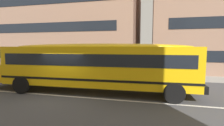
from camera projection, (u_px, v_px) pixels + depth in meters
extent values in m
plane|color=#424244|center=(64.00, 96.00, 9.62)|extent=(400.00, 400.00, 0.00)
cube|color=gray|center=(101.00, 75.00, 16.86)|extent=(120.00, 3.00, 0.01)
cube|color=silver|center=(64.00, 96.00, 9.62)|extent=(110.00, 0.16, 0.01)
cube|color=yellow|center=(97.00, 65.00, 10.40)|extent=(11.78, 2.99, 2.34)
cube|color=yellow|center=(7.00, 71.00, 11.80)|extent=(1.77, 2.28, 1.17)
cube|color=black|center=(198.00, 85.00, 9.31)|extent=(0.29, 2.67, 0.38)
cube|color=black|center=(97.00, 59.00, 10.36)|extent=(11.08, 3.01, 0.68)
cube|color=black|center=(97.00, 76.00, 10.47)|extent=(11.80, 3.02, 0.13)
ellipsoid|color=yellow|center=(97.00, 47.00, 10.28)|extent=(11.30, 2.77, 0.38)
cylinder|color=red|center=(56.00, 63.00, 12.64)|extent=(0.48, 0.48, 0.03)
cylinder|color=black|center=(22.00, 85.00, 10.11)|extent=(1.07, 0.33, 1.06)
cylinder|color=black|center=(47.00, 77.00, 12.71)|extent=(1.07, 0.33, 1.06)
cylinder|color=black|center=(174.00, 93.00, 8.33)|extent=(1.07, 0.33, 1.06)
cylinder|color=black|center=(167.00, 82.00, 10.92)|extent=(1.07, 0.33, 1.06)
cube|color=#93705B|center=(66.00, 2.00, 25.12)|extent=(21.73, 12.38, 19.20)
cube|color=black|center=(43.00, 54.00, 19.89)|extent=(18.26, 0.04, 1.10)
cube|color=black|center=(42.00, 27.00, 19.56)|extent=(18.26, 0.04, 1.10)
cube|color=black|center=(40.00, 0.00, 19.24)|extent=(18.26, 0.04, 1.10)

